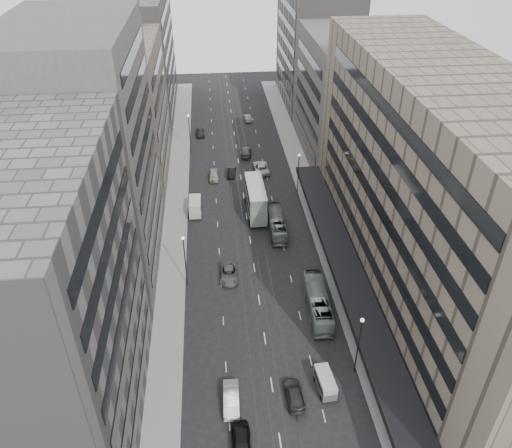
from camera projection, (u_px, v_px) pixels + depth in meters
name	position (u px, v px, depth m)	size (l,w,h in m)	color
ground	(266.00, 344.00, 60.87)	(220.00, 220.00, 0.00)	black
sidewalk_right	(307.00, 188.00, 92.81)	(4.00, 125.00, 0.15)	gray
sidewalk_left	(177.00, 194.00, 90.89)	(4.00, 125.00, 0.15)	gray
department_store	(434.00, 197.00, 60.89)	(19.20, 60.00, 30.00)	#776857
building_right_mid	(344.00, 97.00, 98.92)	(15.00, 28.00, 24.00)	#4F4A45
building_right_far	(316.00, 48.00, 122.62)	(15.00, 32.00, 28.00)	slate
building_left_a	(37.00, 312.00, 44.19)	(15.00, 28.00, 30.00)	slate
building_left_b	(88.00, 157.00, 65.41)	(15.00, 26.00, 34.00)	#4F4A45
building_left_c	(120.00, 114.00, 90.24)	(15.00, 28.00, 25.00)	slate
building_left_d	(137.00, 55.00, 116.70)	(15.00, 38.00, 28.00)	slate
lamp_right_near	(359.00, 339.00, 54.62)	(0.44, 0.44, 8.32)	#262628
lamp_right_far	(298.00, 170.00, 87.70)	(0.44, 0.44, 8.32)	#262628
lamp_left_near	(185.00, 256.00, 67.13)	(0.44, 0.44, 8.32)	#262628
lamp_left_far	(189.00, 129.00, 102.69)	(0.44, 0.44, 8.32)	#262628
bus_near	(318.00, 302.00, 64.95)	(2.54, 10.86, 3.03)	gray
bus_far	(277.00, 223.00, 80.52)	(2.32, 9.92, 2.76)	gray
double_decker	(256.00, 199.00, 83.92)	(3.21, 10.07, 5.49)	gray
vw_microbus	(325.00, 382.00, 54.79)	(2.06, 4.00, 2.09)	#53585A
panel_van	(195.00, 206.00, 84.57)	(2.24, 4.46, 2.79)	beige
sedan_0	(241.00, 444.00, 49.05)	(1.97, 4.90, 1.67)	black
sedan_1	(231.00, 399.00, 53.41)	(1.67, 4.79, 1.58)	silver
sedan_2	(229.00, 274.00, 71.00)	(2.37, 5.14, 1.43)	#575759
sedan_3	(294.00, 394.00, 54.04)	(1.93, 4.74, 1.37)	#29292B
sedan_4	(214.00, 175.00, 95.46)	(1.88, 4.67, 1.59)	#A29D86
sedan_5	(232.00, 172.00, 96.63)	(1.47, 4.22, 1.39)	black
sedan_6	(261.00, 167.00, 97.95)	(2.82, 6.11, 1.70)	silver
sedan_7	(246.00, 152.00, 104.07)	(2.12, 5.23, 1.52)	#58585A
sedan_8	(200.00, 132.00, 112.51)	(1.84, 4.59, 1.56)	#262629
sedan_9	(248.00, 118.00, 119.82)	(1.42, 4.07, 1.34)	gray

